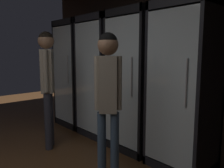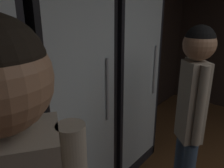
% 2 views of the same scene
% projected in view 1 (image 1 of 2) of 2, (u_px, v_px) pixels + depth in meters
% --- Properties ---
extents(wall_back, '(6.00, 0.06, 2.80)m').
position_uv_depth(wall_back, '(181.00, 51.00, 3.05)').
color(wall_back, black).
rests_on(wall_back, ground).
extents(cooler_far_left, '(0.70, 0.63, 1.96)m').
position_uv_depth(cooler_far_left, '(79.00, 75.00, 4.36)').
color(cooler_far_left, black).
rests_on(cooler_far_left, ground).
extents(cooler_left, '(0.70, 0.63, 1.96)m').
position_uv_depth(cooler_left, '(104.00, 77.00, 3.81)').
color(cooler_left, black).
rests_on(cooler_left, ground).
extents(cooler_center, '(0.70, 0.63, 1.96)m').
position_uv_depth(cooler_center, '(138.00, 82.00, 3.26)').
color(cooler_center, black).
rests_on(cooler_center, ground).
extents(cooler_right, '(0.70, 0.63, 1.96)m').
position_uv_depth(cooler_right, '(186.00, 89.00, 2.71)').
color(cooler_right, black).
rests_on(cooler_right, ground).
extents(shopper_near, '(0.29, 0.25, 1.67)m').
position_uv_depth(shopper_near, '(47.00, 76.00, 3.22)').
color(shopper_near, '#2D2D38').
rests_on(shopper_near, ground).
extents(shopper_far, '(0.22, 0.22, 1.58)m').
position_uv_depth(shopper_far, '(108.00, 89.00, 2.31)').
color(shopper_far, '#384C66').
rests_on(shopper_far, ground).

